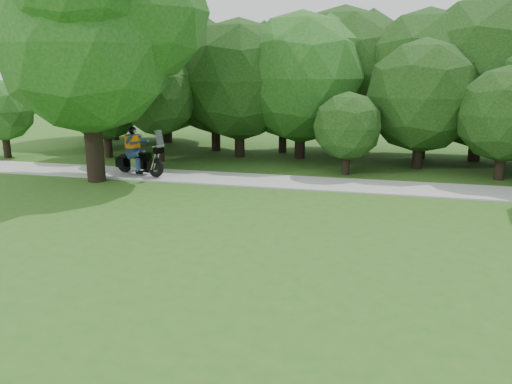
# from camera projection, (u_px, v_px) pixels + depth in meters

# --- Properties ---
(ground) EXTENTS (100.00, 100.00, 0.00)m
(ground) POSITION_uv_depth(u_px,v_px,m) (372.00, 272.00, 10.61)
(ground) COLOR #295D1A
(ground) RESTS_ON ground
(walkway) EXTENTS (60.00, 2.20, 0.06)m
(walkway) POSITION_uv_depth(u_px,v_px,m) (377.00, 187.00, 18.14)
(walkway) COLOR #ABABA5
(walkway) RESTS_ON ground
(tree_line) EXTENTS (40.03, 12.05, 7.81)m
(tree_line) POSITION_uv_depth(u_px,v_px,m) (388.00, 80.00, 23.45)
(tree_line) COLOR black
(tree_line) RESTS_ON ground
(big_tree_west) EXTENTS (8.64, 6.56, 9.96)m
(big_tree_west) POSITION_uv_depth(u_px,v_px,m) (89.00, 25.00, 18.17)
(big_tree_west) COLOR black
(big_tree_west) RESTS_ON ground
(touring_motorcycle) EXTENTS (2.47, 1.33, 1.93)m
(touring_motorcycle) POSITION_uv_depth(u_px,v_px,m) (136.00, 157.00, 19.98)
(touring_motorcycle) COLOR black
(touring_motorcycle) RESTS_ON walkway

